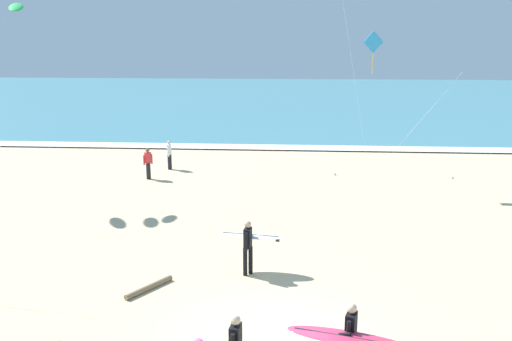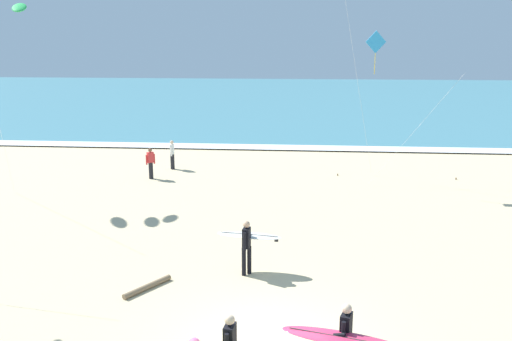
{
  "view_description": "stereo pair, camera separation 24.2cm",
  "coord_description": "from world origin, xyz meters",
  "px_view_note": "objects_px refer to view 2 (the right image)",
  "views": [
    {
      "loc": [
        0.46,
        -11.54,
        7.0
      ],
      "look_at": [
        -0.82,
        6.72,
        2.54
      ],
      "focal_mm": 38.45,
      "sensor_mm": 36.0,
      "label": 1
    },
    {
      "loc": [
        0.7,
        -11.52,
        7.0
      ],
      "look_at": [
        -0.82,
        6.72,
        2.54
      ],
      "focal_mm": 38.45,
      "sensor_mm": 36.0,
      "label": 2
    }
  ],
  "objects_px": {
    "surfer_third": "(344,337)",
    "driftwood_log": "(147,287)",
    "surfer_lead": "(248,240)",
    "bystander_white_top": "(172,154)",
    "kite_diamond_cobalt_far": "(380,50)",
    "bystander_red_top": "(151,163)"
  },
  "relations": [
    {
      "from": "surfer_third",
      "to": "driftwood_log",
      "type": "bearing_deg",
      "value": 143.04
    },
    {
      "from": "surfer_lead",
      "to": "bystander_white_top",
      "type": "xyz_separation_m",
      "value": [
        -5.41,
        13.08,
        -0.23
      ]
    },
    {
      "from": "surfer_third",
      "to": "kite_diamond_cobalt_far",
      "type": "height_order",
      "value": "kite_diamond_cobalt_far"
    },
    {
      "from": "surfer_lead",
      "to": "surfer_third",
      "type": "height_order",
      "value": "same"
    },
    {
      "from": "kite_diamond_cobalt_far",
      "to": "bystander_red_top",
      "type": "xyz_separation_m",
      "value": [
        -11.06,
        0.4,
        -5.63
      ]
    },
    {
      "from": "surfer_lead",
      "to": "driftwood_log",
      "type": "bearing_deg",
      "value": -152.7
    },
    {
      "from": "kite_diamond_cobalt_far",
      "to": "bystander_white_top",
      "type": "bearing_deg",
      "value": 166.31
    },
    {
      "from": "surfer_lead",
      "to": "surfer_third",
      "type": "bearing_deg",
      "value": -65.08
    },
    {
      "from": "surfer_lead",
      "to": "bystander_white_top",
      "type": "distance_m",
      "value": 14.15
    },
    {
      "from": "kite_diamond_cobalt_far",
      "to": "bystander_white_top",
      "type": "height_order",
      "value": "kite_diamond_cobalt_far"
    },
    {
      "from": "bystander_red_top",
      "to": "kite_diamond_cobalt_far",
      "type": "bearing_deg",
      "value": -2.07
    },
    {
      "from": "bystander_white_top",
      "to": "bystander_red_top",
      "type": "distance_m",
      "value": 2.23
    },
    {
      "from": "surfer_third",
      "to": "kite_diamond_cobalt_far",
      "type": "xyz_separation_m",
      "value": [
        2.56,
        15.88,
        5.39
      ]
    },
    {
      "from": "bystander_white_top",
      "to": "driftwood_log",
      "type": "relative_size",
      "value": 0.95
    },
    {
      "from": "surfer_lead",
      "to": "kite_diamond_cobalt_far",
      "type": "distance_m",
      "value": 12.86
    },
    {
      "from": "surfer_third",
      "to": "driftwood_log",
      "type": "height_order",
      "value": "surfer_third"
    },
    {
      "from": "surfer_third",
      "to": "bystander_white_top",
      "type": "relative_size",
      "value": 1.63
    },
    {
      "from": "driftwood_log",
      "to": "bystander_white_top",
      "type": "bearing_deg",
      "value": 100.41
    },
    {
      "from": "bystander_white_top",
      "to": "driftwood_log",
      "type": "xyz_separation_m",
      "value": [
        2.66,
        -14.49,
        -0.73
      ]
    },
    {
      "from": "surfer_lead",
      "to": "bystander_red_top",
      "type": "distance_m",
      "value": 12.48
    },
    {
      "from": "bystander_white_top",
      "to": "driftwood_log",
      "type": "bearing_deg",
      "value": -79.59
    },
    {
      "from": "bystander_white_top",
      "to": "driftwood_log",
      "type": "distance_m",
      "value": 14.75
    }
  ]
}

